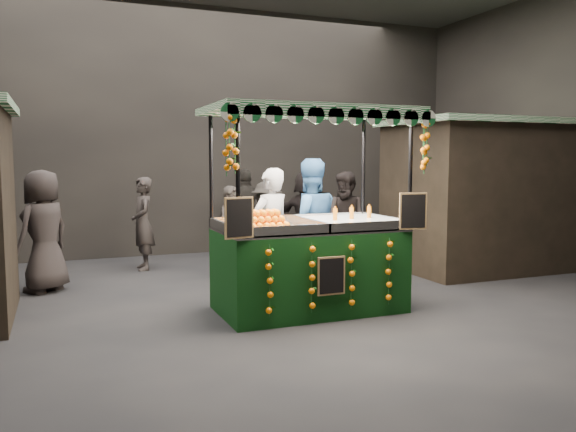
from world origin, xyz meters
name	(u,v)px	position (x,y,z in m)	size (l,w,h in m)	color
ground	(273,313)	(0.00, 0.00, 0.00)	(12.00, 12.00, 0.00)	black
market_hall	(272,37)	(0.00, 0.00, 3.38)	(12.10, 10.10, 5.05)	black
neighbour_stall_right	(478,194)	(4.40, 1.50, 1.31)	(3.00, 2.20, 2.60)	black
juice_stall	(311,249)	(0.48, -0.08, 0.79)	(2.64, 1.55, 2.55)	black
vendor_grey	(271,232)	(0.30, 0.91, 0.90)	(0.77, 0.66, 1.80)	gray
vendor_blue	(309,226)	(0.91, 0.93, 0.97)	(1.00, 0.81, 1.93)	#295286
shopper_0	(233,233)	(0.12, 2.15, 0.75)	(0.64, 0.52, 1.50)	black
shopper_1	(348,221)	(2.18, 2.17, 0.86)	(1.05, 1.04, 1.71)	black
shopper_2	(246,213)	(0.98, 4.14, 0.87)	(1.09, 0.66, 1.74)	#282420
shopper_3	(267,224)	(0.99, 2.96, 0.77)	(1.11, 1.11, 1.54)	#2D2925
shopper_4	(44,231)	(-2.67, 2.33, 0.89)	(1.02, 1.01, 1.77)	#2B2423
shopper_5	(306,213)	(2.18, 3.98, 0.84)	(1.26, 1.59, 1.69)	black
shopper_6	(143,224)	(-1.10, 3.55, 0.81)	(0.40, 0.60, 1.62)	#2E2725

